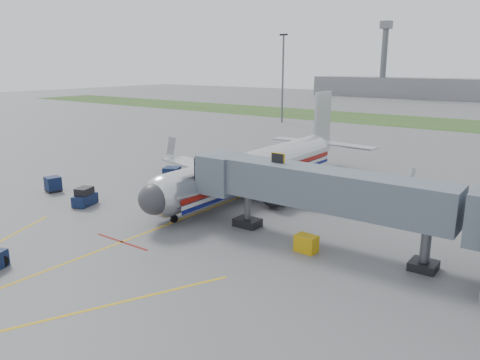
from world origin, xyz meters
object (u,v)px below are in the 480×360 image
Objects in this scene: belt_loader at (199,173)px; ramp_worker at (198,179)px; airliner at (257,168)px; baggage_tug at (85,197)px.

belt_loader reaches higher than ramp_worker.
baggage_tug is at bearing -126.02° from airliner.
ramp_worker is at bearing -50.13° from belt_loader.
belt_loader is 4.81m from ramp_worker.
airliner is 7.11m from ramp_worker.
ramp_worker is at bearing 69.31° from baggage_tug.
airliner is at bearing 53.98° from baggage_tug.
baggage_tug is 0.63× the size of belt_loader.
belt_loader is at bearing 84.71° from baggage_tug.
belt_loader is (1.45, 15.65, -0.26)m from baggage_tug.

